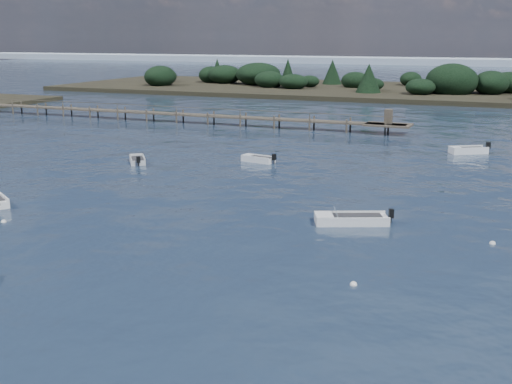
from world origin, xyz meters
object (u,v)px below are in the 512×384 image
at_px(tender_far_grey, 137,161).
at_px(tender_far_white, 258,160).
at_px(jetty, 180,114).
at_px(tender_far_grey_b, 468,151).
at_px(dinghy_mid_white_b, 351,221).

bearing_deg(tender_far_grey, tender_far_white, 24.11).
xyz_separation_m(tender_far_grey, jetty, (-9.39, 24.33, 0.84)).
height_order(tender_far_grey_b, jetty, jetty).
height_order(tender_far_grey, jetty, jetty).
height_order(tender_far_grey, dinghy_mid_white_b, dinghy_mid_white_b).
relative_size(tender_far_grey, jetty, 0.05).
bearing_deg(dinghy_mid_white_b, tender_far_grey_b, 80.56).
bearing_deg(tender_far_grey, dinghy_mid_white_b, -27.00).
distance_m(tender_far_grey_b, jetty, 36.03).
distance_m(dinghy_mid_white_b, tender_far_white, 19.05).
distance_m(tender_far_grey_b, tender_far_grey, 29.67).
height_order(tender_far_grey_b, dinghy_mid_white_b, tender_far_grey_b).
distance_m(dinghy_mid_white_b, jetty, 46.52).
relative_size(tender_far_grey_b, tender_far_grey, 1.18).
xyz_separation_m(tender_far_grey_b, tender_far_white, (-16.14, -11.06, -0.03)).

